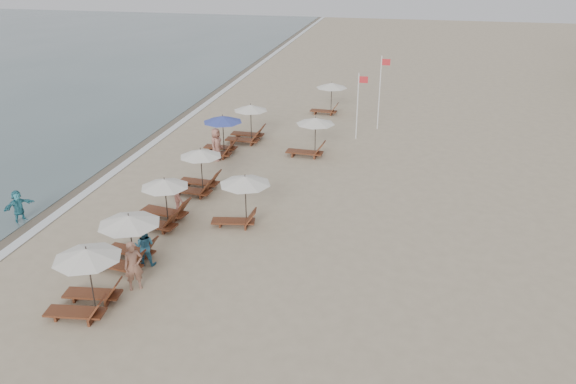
% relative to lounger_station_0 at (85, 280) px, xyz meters
% --- Properties ---
extents(ground, '(160.00, 160.00, 0.00)m').
position_rel_lounger_station_0_xyz_m(ground, '(5.89, 3.20, -1.16)').
color(ground, tan).
rests_on(ground, ground).
extents(wet_sand_band, '(3.20, 140.00, 0.01)m').
position_rel_lounger_station_0_xyz_m(wet_sand_band, '(-6.61, 13.20, -1.16)').
color(wet_sand_band, '#6B5E4C').
rests_on(wet_sand_band, ground).
extents(foam_line, '(0.50, 140.00, 0.02)m').
position_rel_lounger_station_0_xyz_m(foam_line, '(-5.31, 13.20, -1.15)').
color(foam_line, white).
rests_on(foam_line, ground).
extents(lounger_station_0, '(2.59, 2.23, 2.36)m').
position_rel_lounger_station_0_xyz_m(lounger_station_0, '(0.00, 0.00, 0.00)').
color(lounger_station_0, brown).
rests_on(lounger_station_0, ground).
extents(lounger_station_1, '(2.66, 2.35, 2.08)m').
position_rel_lounger_station_0_xyz_m(lounger_station_1, '(-0.09, 3.05, -0.08)').
color(lounger_station_1, brown).
rests_on(lounger_station_1, ground).
extents(lounger_station_2, '(2.67, 2.32, 2.14)m').
position_rel_lounger_station_0_xyz_m(lounger_station_2, '(-0.26, 6.53, -0.21)').
color(lounger_station_2, brown).
rests_on(lounger_station_2, ground).
extents(lounger_station_3, '(2.56, 2.07, 2.22)m').
position_rel_lounger_station_0_xyz_m(lounger_station_3, '(0.02, 10.22, -0.15)').
color(lounger_station_3, brown).
rests_on(lounger_station_3, ground).
extents(lounger_station_4, '(2.56, 2.26, 2.33)m').
position_rel_lounger_station_0_xyz_m(lounger_station_4, '(-0.60, 15.61, 0.01)').
color(lounger_station_4, brown).
rests_on(lounger_station_4, ground).
extents(lounger_station_5, '(2.56, 2.07, 2.33)m').
position_rel_lounger_station_0_xyz_m(lounger_station_5, '(0.24, 18.29, -0.12)').
color(lounger_station_5, brown).
rests_on(lounger_station_5, ground).
extents(inland_station_0, '(2.65, 2.24, 2.22)m').
position_rel_lounger_station_0_xyz_m(inland_station_0, '(3.17, 7.20, 0.26)').
color(inland_station_0, brown).
rests_on(inland_station_0, ground).
extents(inland_station_1, '(2.81, 2.24, 2.22)m').
position_rel_lounger_station_0_xyz_m(inland_station_1, '(4.52, 16.52, 0.14)').
color(inland_station_1, brown).
rests_on(inland_station_1, ground).
extents(inland_station_2, '(2.64, 2.24, 2.22)m').
position_rel_lounger_station_0_xyz_m(inland_station_2, '(4.20, 25.53, 0.25)').
color(inland_station_2, brown).
rests_on(inland_station_2, ground).
extents(beachgoer_near, '(0.80, 0.74, 1.83)m').
position_rel_lounger_station_0_xyz_m(beachgoer_near, '(0.95, 1.55, -0.24)').
color(beachgoer_near, '#9D6A55').
rests_on(beachgoer_near, ground).
extents(beachgoer_mid_a, '(0.85, 0.71, 1.59)m').
position_rel_lounger_station_0_xyz_m(beachgoer_mid_a, '(0.58, 3.18, -0.36)').
color(beachgoer_mid_a, teal).
rests_on(beachgoer_mid_a, ground).
extents(beachgoer_mid_b, '(1.10, 1.11, 1.54)m').
position_rel_lounger_station_0_xyz_m(beachgoer_mid_b, '(0.01, 7.87, -0.39)').
color(beachgoer_mid_b, '#93574B').
rests_on(beachgoer_mid_b, ground).
extents(beachgoer_far_b, '(0.72, 0.99, 1.86)m').
position_rel_lounger_station_0_xyz_m(beachgoer_far_b, '(-0.52, 14.70, -0.23)').
color(beachgoer_far_b, '#A56959').
rests_on(beachgoer_far_b, ground).
extents(waterline_walker, '(1.03, 1.41, 1.48)m').
position_rel_lounger_station_0_xyz_m(waterline_walker, '(-6.44, 5.41, -0.42)').
color(waterline_walker, teal).
rests_on(waterline_walker, ground).
extents(flag_pole_near, '(0.59, 0.08, 4.14)m').
position_rel_lounger_station_0_xyz_m(flag_pole_near, '(6.82, 20.26, 1.15)').
color(flag_pole_near, silver).
rests_on(flag_pole_near, ground).
extents(flag_pole_far, '(0.59, 0.08, 4.79)m').
position_rel_lounger_station_0_xyz_m(flag_pole_far, '(7.98, 22.67, 1.49)').
color(flag_pole_far, silver).
rests_on(flag_pole_far, ground).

